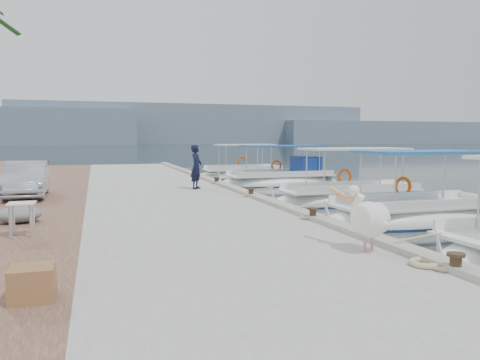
{
  "coord_description": "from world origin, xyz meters",
  "views": [
    {
      "loc": [
        -5.68,
        -14.32,
        2.6
      ],
      "look_at": [
        -1.0,
        0.74,
        1.2
      ],
      "focal_mm": 35.0,
      "sensor_mm": 36.0,
      "label": 1
    }
  ],
  "objects_px": {
    "fishing_caique_d": "(281,181)",
    "pelican": "(368,218)",
    "parked_car": "(26,179)",
    "fishing_caique_e": "(243,176)",
    "fisherman": "(196,167)",
    "fishing_caique_c": "(350,200)",
    "fishing_caique_b": "(416,218)"
  },
  "relations": [
    {
      "from": "fishing_caique_d",
      "to": "pelican",
      "type": "bearing_deg",
      "value": -107.02
    },
    {
      "from": "parked_car",
      "to": "fishing_caique_e",
      "type": "bearing_deg",
      "value": 42.25
    },
    {
      "from": "pelican",
      "to": "fisherman",
      "type": "distance_m",
      "value": 11.59
    },
    {
      "from": "fishing_caique_c",
      "to": "fishing_caique_e",
      "type": "relative_size",
      "value": 1.11
    },
    {
      "from": "fishing_caique_d",
      "to": "fishing_caique_e",
      "type": "bearing_deg",
      "value": 96.77
    },
    {
      "from": "pelican",
      "to": "fishing_caique_e",
      "type": "bearing_deg",
      "value": 78.38
    },
    {
      "from": "fishing_caique_c",
      "to": "fisherman",
      "type": "relative_size",
      "value": 3.77
    },
    {
      "from": "fishing_caique_b",
      "to": "fishing_caique_c",
      "type": "relative_size",
      "value": 0.93
    },
    {
      "from": "fishing_caique_d",
      "to": "pelican",
      "type": "height_order",
      "value": "fishing_caique_d"
    },
    {
      "from": "fishing_caique_b",
      "to": "fisherman",
      "type": "relative_size",
      "value": 3.51
    },
    {
      "from": "fishing_caique_d",
      "to": "pelican",
      "type": "relative_size",
      "value": 4.66
    },
    {
      "from": "fishing_caique_b",
      "to": "fishing_caique_c",
      "type": "distance_m",
      "value": 4.4
    },
    {
      "from": "fishing_caique_c",
      "to": "fishing_caique_e",
      "type": "bearing_deg",
      "value": 91.52
    },
    {
      "from": "fishing_caique_c",
      "to": "fisherman",
      "type": "bearing_deg",
      "value": 155.12
    },
    {
      "from": "fishing_caique_e",
      "to": "parked_car",
      "type": "relative_size",
      "value": 1.63
    },
    {
      "from": "pelican",
      "to": "fisherman",
      "type": "relative_size",
      "value": 0.85
    },
    {
      "from": "parked_car",
      "to": "fishing_caique_c",
      "type": "bearing_deg",
      "value": -10.14
    },
    {
      "from": "fishing_caique_b",
      "to": "fishing_caique_d",
      "type": "height_order",
      "value": "same"
    },
    {
      "from": "pelican",
      "to": "fisherman",
      "type": "xyz_separation_m",
      "value": [
        -0.83,
        11.56,
        0.3
      ]
    },
    {
      "from": "fishing_caique_b",
      "to": "fisherman",
      "type": "bearing_deg",
      "value": 127.88
    },
    {
      "from": "pelican",
      "to": "fishing_caique_c",
      "type": "bearing_deg",
      "value": 61.26
    },
    {
      "from": "parked_car",
      "to": "fishing_caique_d",
      "type": "bearing_deg",
      "value": 24.63
    },
    {
      "from": "fishing_caique_e",
      "to": "pelican",
      "type": "height_order",
      "value": "fishing_caique_e"
    },
    {
      "from": "fishing_caique_b",
      "to": "fishing_caique_e",
      "type": "height_order",
      "value": "same"
    },
    {
      "from": "fishing_caique_b",
      "to": "fishing_caique_d",
      "type": "bearing_deg",
      "value": 87.63
    },
    {
      "from": "fishing_caique_d",
      "to": "fishing_caique_e",
      "type": "xyz_separation_m",
      "value": [
        -0.62,
        5.22,
        -0.06
      ]
    },
    {
      "from": "fishing_caique_b",
      "to": "parked_car",
      "type": "height_order",
      "value": "fishing_caique_b"
    },
    {
      "from": "fishing_caique_c",
      "to": "pelican",
      "type": "bearing_deg",
      "value": -118.74
    },
    {
      "from": "fishing_caique_b",
      "to": "pelican",
      "type": "xyz_separation_m",
      "value": [
        -4.65,
        -4.52,
        1.0
      ]
    },
    {
      "from": "pelican",
      "to": "parked_car",
      "type": "relative_size",
      "value": 0.41
    },
    {
      "from": "fishing_caique_e",
      "to": "fisherman",
      "type": "relative_size",
      "value": 3.39
    },
    {
      "from": "fishing_caique_b",
      "to": "parked_car",
      "type": "xyz_separation_m",
      "value": [
        -11.88,
        6.18,
        1.01
      ]
    }
  ]
}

